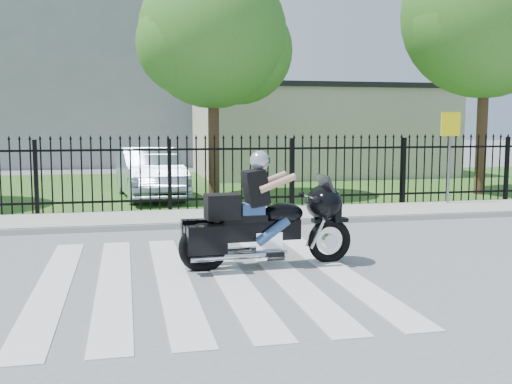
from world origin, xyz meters
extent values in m
plane|color=slate|center=(0.00, 0.00, 0.00)|extent=(120.00, 120.00, 0.00)
cube|color=#ADAAA3|center=(0.00, 5.00, 0.06)|extent=(40.00, 2.00, 0.12)
cube|color=#ADAAA3|center=(0.00, 4.00, 0.06)|extent=(40.00, 0.12, 0.12)
cube|color=#2D581E|center=(0.00, 12.00, 0.01)|extent=(40.00, 12.00, 0.02)
cube|color=black|center=(0.00, 6.00, 0.35)|extent=(26.00, 0.04, 0.05)
cube|color=black|center=(0.00, 6.00, 1.55)|extent=(26.00, 0.04, 0.05)
cylinder|color=#382316|center=(1.50, 9.00, 2.08)|extent=(0.32, 0.32, 4.16)
sphere|color=#377421|center=(1.50, 9.00, 4.68)|extent=(4.20, 4.20, 4.20)
cylinder|color=#382316|center=(9.50, 8.00, 2.40)|extent=(0.32, 0.32, 4.80)
sphere|color=#377421|center=(9.50, 8.00, 5.40)|extent=(5.00, 5.00, 5.00)
cube|color=beige|center=(7.00, 16.00, 1.75)|extent=(10.00, 6.00, 3.50)
cube|color=black|center=(7.00, 16.00, 3.60)|extent=(10.20, 6.20, 0.20)
cube|color=gray|center=(-3.00, 26.00, 6.00)|extent=(15.00, 10.00, 12.00)
torus|color=black|center=(2.08, 0.52, 0.34)|extent=(0.71, 0.17, 0.71)
torus|color=black|center=(0.08, 0.42, 0.34)|extent=(0.75, 0.19, 0.75)
cube|color=black|center=(0.90, 0.46, 0.56)|extent=(1.34, 0.31, 0.31)
ellipsoid|color=black|center=(1.31, 0.48, 0.80)|extent=(0.65, 0.44, 0.34)
cube|color=black|center=(0.70, 0.45, 0.76)|extent=(0.68, 0.36, 0.10)
cube|color=silver|center=(1.06, 0.47, 0.39)|extent=(0.42, 0.33, 0.31)
ellipsoid|color=black|center=(1.98, 0.52, 0.94)|extent=(0.59, 0.76, 0.55)
cube|color=black|center=(0.37, 0.44, 0.94)|extent=(0.51, 0.41, 0.37)
cube|color=navy|center=(0.82, 0.46, 0.88)|extent=(0.36, 0.32, 0.18)
sphere|color=#B4B6BC|center=(0.94, 0.47, 1.62)|extent=(0.30, 0.30, 0.30)
imported|color=#9CAEC4|center=(-0.33, 9.13, 0.75)|extent=(2.02, 4.57, 1.46)
cylinder|color=slate|center=(7.11, 5.70, 1.23)|extent=(0.06, 0.06, 2.23)
cube|color=yellow|center=(7.11, 5.68, 2.14)|extent=(0.51, 0.09, 0.61)
camera|label=1|loc=(-1.01, -8.23, 2.17)|focal=42.00mm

